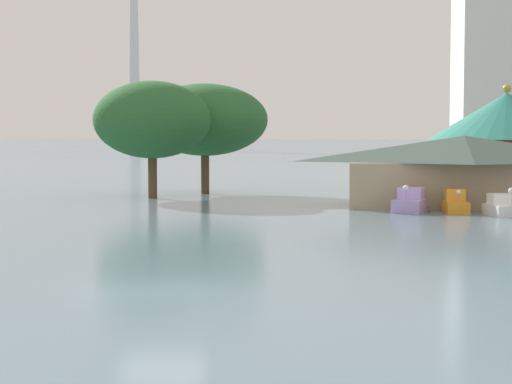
{
  "coord_description": "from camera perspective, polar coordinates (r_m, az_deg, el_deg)",
  "views": [
    {
      "loc": [
        5.68,
        -25.87,
        4.55
      ],
      "look_at": [
        1.21,
        14.42,
        1.99
      ],
      "focal_mm": 63.17,
      "sensor_mm": 36.0,
      "label": 1
    }
  ],
  "objects": [
    {
      "name": "shoreline_tree_mid",
      "position": [
        70.19,
        -3.25,
        4.58
      ],
      "size": [
        9.78,
        9.78,
        8.56
      ],
      "color": "brown",
      "rests_on": "ground"
    },
    {
      "name": "boathouse",
      "position": [
        59.13,
        13.04,
        1.41
      ],
      "size": [
        15.72,
        7.75,
        4.52
      ],
      "color": "tan",
      "rests_on": "ground"
    },
    {
      "name": "green_roof_pavilion",
      "position": [
        76.82,
        15.57,
        3.47
      ],
      "size": [
        12.86,
        12.86,
        8.73
      ],
      "color": "#993328",
      "rests_on": "ground"
    },
    {
      "name": "pedal_boat_white",
      "position": [
        53.0,
        15.41,
        -0.91
      ],
      "size": [
        2.22,
        2.88,
        1.65
      ],
      "rotation": [
        0.0,
        0.0,
        -1.34
      ],
      "color": "white",
      "rests_on": "ground"
    },
    {
      "name": "pedal_boat_lavender",
      "position": [
        53.92,
        9.73,
        -0.66
      ],
      "size": [
        2.32,
        2.85,
        1.67
      ],
      "rotation": [
        0.0,
        0.0,
        -1.87
      ],
      "color": "#B299D8",
      "rests_on": "ground"
    },
    {
      "name": "pedal_boat_orange",
      "position": [
        54.22,
        12.5,
        -0.7
      ],
      "size": [
        1.47,
        2.55,
        1.41
      ],
      "rotation": [
        0.0,
        0.0,
        -1.5
      ],
      "color": "orange",
      "rests_on": "ground"
    },
    {
      "name": "ground_plane",
      "position": [
        26.87,
        -6.0,
        -6.16
      ],
      "size": [
        2000.0,
        2000.0,
        0.0
      ],
      "primitive_type": "plane",
      "color": "slate"
    },
    {
      "name": "shoreline_tree_tall_left",
      "position": [
        65.51,
        -6.59,
        4.56
      ],
      "size": [
        8.5,
        8.5,
        8.47
      ],
      "color": "brown",
      "rests_on": "ground"
    }
  ]
}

